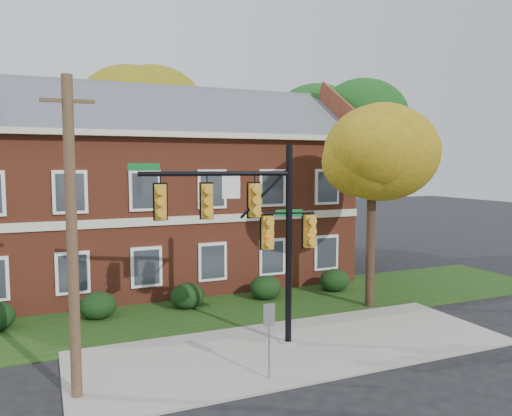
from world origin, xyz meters
name	(u,v)px	position (x,y,z in m)	size (l,w,h in m)	color
ground	(312,360)	(0.00, 0.00, 0.00)	(120.00, 120.00, 0.00)	black
sidewalk	(296,348)	(0.00, 1.00, 0.04)	(14.00, 5.00, 0.08)	gray
grass_strip	(239,307)	(0.00, 6.00, 0.02)	(30.00, 6.00, 0.04)	#193811
apartment_building	(158,182)	(-2.00, 11.95, 4.99)	(18.80, 8.80, 9.74)	brown
hedge_left	(98,306)	(-5.50, 6.70, 0.53)	(1.40, 1.26, 1.05)	black
hedge_center	(187,296)	(-2.00, 6.70, 0.53)	(1.40, 1.26, 1.05)	black
hedge_right	(266,288)	(1.50, 6.70, 0.53)	(1.40, 1.26, 1.05)	black
hedge_far_right	(334,280)	(5.00, 6.70, 0.53)	(1.40, 1.26, 1.05)	black
tree_near_right	(379,145)	(5.22, 3.87, 6.67)	(4.50, 4.25, 8.58)	black
tree_right_rear	(343,127)	(9.31, 12.81, 8.12)	(6.30, 5.95, 10.62)	black
tree_far_rear	(152,118)	(-0.66, 19.79, 8.84)	(6.84, 6.46, 11.52)	black
traffic_signal	(253,223)	(-1.26, 1.56, 4.05)	(5.79, 1.16, 6.53)	gray
utility_pole	(72,239)	(-6.66, 0.13, 4.06)	(1.25, 0.28, 8.01)	#44341F
sign_post	(269,329)	(-1.81, -0.86, 1.47)	(0.31, 0.08, 2.16)	slate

